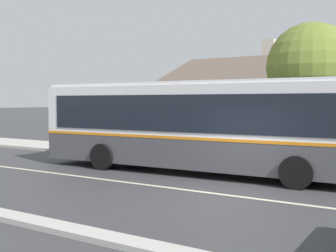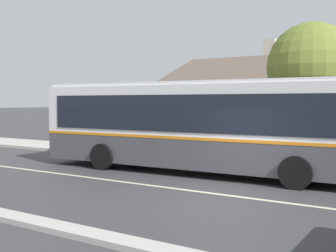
{
  "view_description": "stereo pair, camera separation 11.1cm",
  "coord_description": "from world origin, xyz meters",
  "px_view_note": "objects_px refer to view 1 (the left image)",
  "views": [
    {
      "loc": [
        4.72,
        -10.65,
        2.59
      ],
      "look_at": [
        -3.7,
        2.86,
        1.67
      ],
      "focal_mm": 45.0,
      "sensor_mm": 36.0,
      "label": 1
    },
    {
      "loc": [
        4.81,
        -10.59,
        2.59
      ],
      "look_at": [
        -3.7,
        2.86,
        1.67
      ],
      "focal_mm": 45.0,
      "sensor_mm": 36.0,
      "label": 2
    }
  ],
  "objects_px": {
    "bench_by_building": "(102,142)",
    "street_tree_primary": "(311,70)",
    "bike_rack": "(70,137)",
    "transit_bus": "(198,124)"
  },
  "relations": [
    {
      "from": "transit_bus",
      "to": "bench_by_building",
      "type": "height_order",
      "value": "transit_bus"
    },
    {
      "from": "bike_rack",
      "to": "street_tree_primary",
      "type": "bearing_deg",
      "value": 5.6
    },
    {
      "from": "bench_by_building",
      "to": "street_tree_primary",
      "type": "relative_size",
      "value": 0.31
    },
    {
      "from": "transit_bus",
      "to": "street_tree_primary",
      "type": "xyz_separation_m",
      "value": [
        3.01,
        4.14,
        2.11
      ]
    },
    {
      "from": "bench_by_building",
      "to": "bike_rack",
      "type": "relative_size",
      "value": 1.56
    },
    {
      "from": "street_tree_primary",
      "to": "bike_rack",
      "type": "relative_size",
      "value": 5.0
    },
    {
      "from": "transit_bus",
      "to": "street_tree_primary",
      "type": "height_order",
      "value": "street_tree_primary"
    },
    {
      "from": "transit_bus",
      "to": "bike_rack",
      "type": "distance_m",
      "value": 9.87
    },
    {
      "from": "bench_by_building",
      "to": "street_tree_primary",
      "type": "height_order",
      "value": "street_tree_primary"
    },
    {
      "from": "street_tree_primary",
      "to": "bike_rack",
      "type": "height_order",
      "value": "street_tree_primary"
    }
  ]
}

